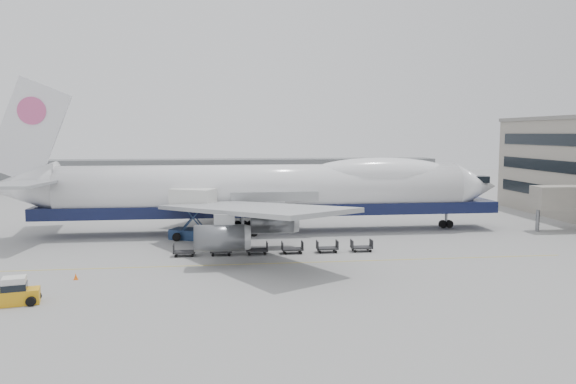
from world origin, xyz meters
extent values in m
plane|color=gray|center=(0.00, 0.00, 0.00)|extent=(260.00, 260.00, 0.00)
cube|color=gold|center=(0.00, -6.00, 0.01)|extent=(60.00, 0.15, 0.01)
cube|color=gray|center=(40.00, 8.00, 4.50)|extent=(9.00, 3.00, 3.00)
cylinder|color=slate|center=(36.00, 8.00, 1.50)|extent=(0.50, 0.50, 3.00)
cube|color=slate|center=(-10.00, 70.00, 3.50)|extent=(110.00, 8.00, 7.00)
cylinder|color=white|center=(0.00, 12.00, 5.70)|extent=(52.00, 6.40, 6.40)
cube|color=#0F1537|center=(1.00, 12.00, 3.14)|extent=(60.00, 5.76, 1.50)
cone|color=white|center=(29.00, 12.00, 5.70)|extent=(6.00, 6.40, 6.40)
cone|color=white|center=(-30.50, 12.00, 6.30)|extent=(9.00, 6.40, 6.40)
ellipsoid|color=white|center=(15.60, 12.00, 7.46)|extent=(20.67, 5.78, 4.56)
cube|color=white|center=(-29.00, 12.00, 13.20)|extent=(10.52, 0.50, 13.56)
cylinder|color=#D7538D|center=(-28.50, 12.00, 15.70)|extent=(3.40, 0.30, 3.40)
cube|color=#9EA0A3|center=(-3.00, -2.28, 5.10)|extent=(20.35, 26.74, 2.26)
cube|color=#9EA0A3|center=(-3.00, 26.28, 5.10)|extent=(20.35, 26.74, 2.26)
cylinder|color=#595B60|center=(-6.00, 31.00, 2.90)|extent=(4.80, 2.60, 2.60)
cylinder|color=#595B60|center=(0.00, 22.00, 2.90)|extent=(4.80, 2.60, 2.60)
cylinder|color=#595B60|center=(0.00, 2.00, 2.90)|extent=(4.80, 2.60, 2.60)
cylinder|color=#595B60|center=(-6.00, -7.00, 2.90)|extent=(4.80, 2.60, 2.60)
cylinder|color=slate|center=(25.00, 12.00, 1.25)|extent=(0.36, 0.36, 2.50)
cylinder|color=black|center=(25.00, 12.00, 0.55)|extent=(1.10, 0.45, 1.10)
cylinder|color=slate|center=(-3.00, 9.00, 1.25)|extent=(0.36, 0.36, 2.50)
cylinder|color=black|center=(-3.00, 9.00, 0.55)|extent=(1.10, 0.45, 1.10)
cylinder|color=slate|center=(-3.00, 15.00, 1.25)|extent=(0.36, 0.36, 2.50)
cylinder|color=black|center=(-3.00, 15.00, 0.55)|extent=(1.10, 0.45, 1.10)
cube|color=navy|center=(-9.07, 8.18, 0.61)|extent=(6.18, 4.70, 1.23)
cube|color=silver|center=(-9.07, 8.18, 5.00)|extent=(5.86, 4.72, 2.45)
cube|color=navy|center=(-9.07, 6.95, 2.80)|extent=(3.68, 1.71, 4.39)
cube|color=navy|center=(-9.07, 9.40, 2.80)|extent=(3.68, 1.71, 4.39)
cube|color=slate|center=(-9.07, 9.96, 5.00)|extent=(2.99, 2.30, 0.15)
cylinder|color=black|center=(-11.08, 7.06, 0.50)|extent=(1.00, 0.39, 1.00)
cylinder|color=black|center=(-11.08, 9.29, 0.50)|extent=(1.00, 0.39, 1.00)
cylinder|color=black|center=(-7.06, 7.06, 0.50)|extent=(1.00, 0.39, 1.00)
cylinder|color=black|center=(-7.06, 9.29, 0.50)|extent=(1.00, 0.39, 1.00)
cube|color=gold|center=(-21.21, -16.88, 0.57)|extent=(3.16, 2.14, 1.14)
cube|color=silver|center=(-21.51, -16.94, 1.60)|extent=(1.93, 1.77, 1.03)
cube|color=black|center=(-21.51, -16.94, 1.40)|extent=(2.05, 1.89, 0.52)
cylinder|color=black|center=(-22.24, -17.55, 0.36)|extent=(0.72, 0.31, 0.72)
cylinder|color=black|center=(-22.24, -16.20, 0.36)|extent=(0.72, 0.31, 0.72)
cylinder|color=black|center=(-20.18, -17.55, 0.36)|extent=(0.72, 0.31, 0.72)
cylinder|color=black|center=(-20.18, -16.20, 0.36)|extent=(0.72, 0.31, 0.72)
cone|color=#FF630D|center=(-18.73, -9.96, 0.29)|extent=(0.37, 0.37, 0.58)
cube|color=#FF630D|center=(-18.73, -9.96, 0.02)|extent=(0.39, 0.39, 0.03)
cube|color=#2D2D30|center=(-9.68, -1.49, 0.45)|extent=(2.30, 1.35, 0.18)
cube|color=#2D2D30|center=(-10.78, -1.49, 0.85)|extent=(0.08, 1.35, 0.90)
cube|color=#2D2D30|center=(-8.58, -1.49, 0.85)|extent=(0.08, 1.35, 0.90)
cylinder|color=black|center=(-10.53, -2.04, 0.15)|extent=(0.30, 0.12, 0.30)
cylinder|color=black|center=(-10.53, -0.94, 0.15)|extent=(0.30, 0.12, 0.30)
cylinder|color=black|center=(-8.83, -2.04, 0.15)|extent=(0.30, 0.12, 0.30)
cylinder|color=black|center=(-8.83, -0.94, 0.15)|extent=(0.30, 0.12, 0.30)
cube|color=#2D2D30|center=(-5.83, -1.49, 0.45)|extent=(2.30, 1.35, 0.18)
cube|color=#2D2D30|center=(-6.93, -1.49, 0.85)|extent=(0.08, 1.35, 0.90)
cube|color=#2D2D30|center=(-4.73, -1.49, 0.85)|extent=(0.08, 1.35, 0.90)
cylinder|color=black|center=(-6.68, -2.04, 0.15)|extent=(0.30, 0.12, 0.30)
cylinder|color=black|center=(-6.68, -0.94, 0.15)|extent=(0.30, 0.12, 0.30)
cylinder|color=black|center=(-4.98, -2.04, 0.15)|extent=(0.30, 0.12, 0.30)
cylinder|color=black|center=(-4.98, -0.94, 0.15)|extent=(0.30, 0.12, 0.30)
cube|color=#2D2D30|center=(-1.98, -1.49, 0.45)|extent=(2.30, 1.35, 0.18)
cube|color=#2D2D30|center=(-3.08, -1.49, 0.85)|extent=(0.08, 1.35, 0.90)
cube|color=#2D2D30|center=(-0.88, -1.49, 0.85)|extent=(0.08, 1.35, 0.90)
cylinder|color=black|center=(-2.83, -2.04, 0.15)|extent=(0.30, 0.12, 0.30)
cylinder|color=black|center=(-2.83, -0.94, 0.15)|extent=(0.30, 0.12, 0.30)
cylinder|color=black|center=(-1.13, -2.04, 0.15)|extent=(0.30, 0.12, 0.30)
cylinder|color=black|center=(-1.13, -0.94, 0.15)|extent=(0.30, 0.12, 0.30)
cube|color=#2D2D30|center=(1.87, -1.49, 0.45)|extent=(2.30, 1.35, 0.18)
cube|color=#2D2D30|center=(0.77, -1.49, 0.85)|extent=(0.08, 1.35, 0.90)
cube|color=#2D2D30|center=(2.97, -1.49, 0.85)|extent=(0.08, 1.35, 0.90)
cylinder|color=black|center=(1.02, -2.04, 0.15)|extent=(0.30, 0.12, 0.30)
cylinder|color=black|center=(1.02, -0.94, 0.15)|extent=(0.30, 0.12, 0.30)
cylinder|color=black|center=(2.72, -2.04, 0.15)|extent=(0.30, 0.12, 0.30)
cylinder|color=black|center=(2.72, -0.94, 0.15)|extent=(0.30, 0.12, 0.30)
cube|color=#2D2D30|center=(5.72, -1.49, 0.45)|extent=(2.30, 1.35, 0.18)
cube|color=#2D2D30|center=(4.62, -1.49, 0.85)|extent=(0.08, 1.35, 0.90)
cube|color=#2D2D30|center=(6.82, -1.49, 0.85)|extent=(0.08, 1.35, 0.90)
cylinder|color=black|center=(4.87, -2.04, 0.15)|extent=(0.30, 0.12, 0.30)
cylinder|color=black|center=(4.87, -0.94, 0.15)|extent=(0.30, 0.12, 0.30)
cylinder|color=black|center=(6.57, -2.04, 0.15)|extent=(0.30, 0.12, 0.30)
cylinder|color=black|center=(6.57, -0.94, 0.15)|extent=(0.30, 0.12, 0.30)
cube|color=#2D2D30|center=(9.57, -1.49, 0.45)|extent=(2.30, 1.35, 0.18)
cube|color=#2D2D30|center=(8.47, -1.49, 0.85)|extent=(0.08, 1.35, 0.90)
cube|color=#2D2D30|center=(10.67, -1.49, 0.85)|extent=(0.08, 1.35, 0.90)
cylinder|color=black|center=(8.72, -2.04, 0.15)|extent=(0.30, 0.12, 0.30)
cylinder|color=black|center=(8.72, -0.94, 0.15)|extent=(0.30, 0.12, 0.30)
cylinder|color=black|center=(10.42, -2.04, 0.15)|extent=(0.30, 0.12, 0.30)
cylinder|color=black|center=(10.42, -0.94, 0.15)|extent=(0.30, 0.12, 0.30)
camera|label=1|loc=(-6.13, -60.77, 12.98)|focal=35.00mm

